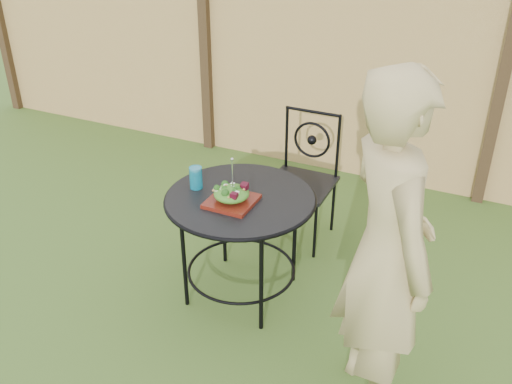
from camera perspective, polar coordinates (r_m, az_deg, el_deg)
ground at (r=3.71m, az=-3.27°, el=-11.61°), size 60.00×60.00×0.00m
fence at (r=5.06m, az=8.41°, el=11.94°), size 8.00×0.12×1.90m
patio_table at (r=3.50m, az=-1.56°, el=-2.43°), size 0.92×0.92×0.72m
patio_chair at (r=4.17m, az=4.74°, el=1.71°), size 0.46×0.46×0.95m
diner at (r=2.70m, az=12.92°, el=-6.01°), size 0.74×0.78×1.79m
salad_plate at (r=3.36m, az=-2.45°, el=-0.93°), size 0.27×0.27×0.02m
salad at (r=3.34m, az=-2.47°, el=-0.16°), size 0.21×0.21×0.08m
fork at (r=3.27m, az=-2.36°, el=1.79°), size 0.01×0.01×0.18m
drinking_glass at (r=3.52m, az=-6.03°, el=1.44°), size 0.08×0.08×0.14m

